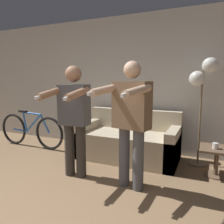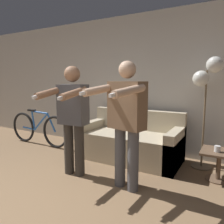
{
  "view_description": "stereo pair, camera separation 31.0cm",
  "coord_description": "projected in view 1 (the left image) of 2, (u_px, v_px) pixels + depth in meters",
  "views": [
    {
      "loc": [
        1.68,
        -1.0,
        1.38
      ],
      "look_at": [
        0.32,
        2.02,
        0.89
      ],
      "focal_mm": 35.0,
      "sensor_mm": 36.0,
      "label": 1
    },
    {
      "loc": [
        1.96,
        -0.86,
        1.38
      ],
      "look_at": [
        0.32,
        2.02,
        0.89
      ],
      "focal_mm": 35.0,
      "sensor_mm": 36.0,
      "label": 2
    }
  ],
  "objects": [
    {
      "name": "person_right",
      "position": [
        131.0,
        117.0,
        2.69
      ],
      "size": [
        0.62,
        0.75,
        1.61
      ],
      "rotation": [
        0.0,
        0.0,
        -0.21
      ],
      "color": "#56565B",
      "rests_on": "ground_plane"
    },
    {
      "name": "cat",
      "position": [
        131.0,
        106.0,
        4.09
      ],
      "size": [
        0.4,
        0.13,
        0.16
      ],
      "color": "#B7AD9E",
      "rests_on": "couch"
    },
    {
      "name": "couch",
      "position": [
        128.0,
        142.0,
        3.87
      ],
      "size": [
        1.73,
        0.85,
        0.83
      ],
      "color": "beige",
      "rests_on": "ground_plane"
    },
    {
      "name": "side_table",
      "position": [
        217.0,
        156.0,
        3.14
      ],
      "size": [
        0.47,
        0.47,
        0.42
      ],
      "color": "brown",
      "rests_on": "ground_plane"
    },
    {
      "name": "floor_lamp",
      "position": [
        203.0,
        80.0,
        3.41
      ],
      "size": [
        0.42,
        0.31,
        1.72
      ],
      "color": "#756047",
      "rests_on": "ground_plane"
    },
    {
      "name": "cup",
      "position": [
        215.0,
        146.0,
        3.08
      ],
      "size": [
        0.08,
        0.08,
        0.08
      ],
      "color": "white",
      "rests_on": "side_table"
    },
    {
      "name": "wall_back",
      "position": [
        119.0,
        84.0,
        4.37
      ],
      "size": [
        10.0,
        0.05,
        2.6
      ],
      "color": "beige",
      "rests_on": "ground_plane"
    },
    {
      "name": "person_left",
      "position": [
        74.0,
        114.0,
        3.04
      ],
      "size": [
        0.52,
        0.69,
        1.57
      ],
      "rotation": [
        0.0,
        0.0,
        0.07
      ],
      "color": "#38332D",
      "rests_on": "ground_plane"
    },
    {
      "name": "bicycle",
      "position": [
        31.0,
        130.0,
        4.51
      ],
      "size": [
        1.63,
        0.07,
        0.75
      ],
      "color": "black",
      "rests_on": "ground_plane"
    }
  ]
}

